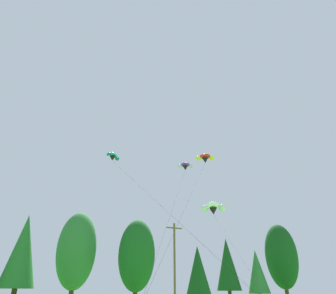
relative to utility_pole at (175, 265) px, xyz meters
The scene contains 12 objects.
treeline_tree_d 19.14m from the utility_pole, 158.13° to the left, with size 4.21×4.21×11.86m.
treeline_tree_e 14.42m from the utility_pole, 139.92° to the left, with size 5.36×5.36×13.18m.
treeline_tree_f 7.29m from the utility_pole, 114.74° to the left, with size 5.11×5.11×12.25m.
treeline_tree_g 9.38m from the utility_pole, 44.36° to the left, with size 3.62×3.62×9.17m.
treeline_tree_h 17.99m from the utility_pole, 35.91° to the left, with size 4.09×4.09×11.31m.
treeline_tree_i 22.53m from the utility_pole, 26.44° to the left, with size 3.71×3.71×9.58m.
treeline_tree_j 27.84m from the utility_pole, 20.78° to the left, with size 5.71×5.71×14.47m.
utility_pole is the anchor object (origin of this frame).
parafoil_kite_high_purple 12.53m from the utility_pole, 80.04° to the right, with size 12.39×17.87×16.87m.
parafoil_kite_mid_teal 15.40m from the utility_pole, 161.88° to the right, with size 8.02×18.02×16.43m.
parafoil_kite_far_red_yellow 14.00m from the utility_pole, 61.37° to the right, with size 14.63×16.10×17.70m.
parafoil_kite_low_white 8.81m from the utility_pole, 24.19° to the right, with size 8.76×19.33×12.06m.
Camera 1 is at (-10.52, 1.71, 2.58)m, focal length 32.42 mm.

